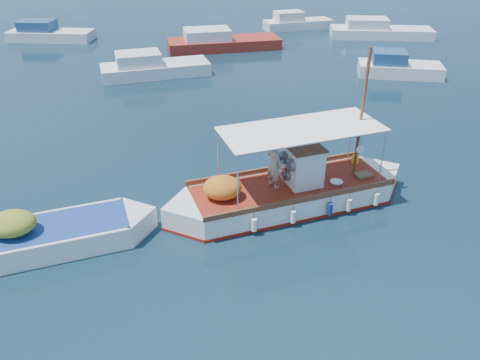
{
  "coord_description": "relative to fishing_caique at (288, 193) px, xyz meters",
  "views": [
    {
      "loc": [
        -2.5,
        -14.04,
        9.46
      ],
      "look_at": [
        -1.52,
        0.0,
        1.35
      ],
      "focal_mm": 35.0,
      "sensor_mm": 36.0,
      "label": 1
    }
  ],
  "objects": [
    {
      "name": "ground",
      "position": [
        -0.26,
        -0.37,
        -0.52
      ],
      "size": [
        160.0,
        160.0,
        0.0
      ],
      "primitive_type": "plane",
      "color": "black",
      "rests_on": "ground"
    },
    {
      "name": "dinghy",
      "position": [
        -8.16,
        -1.97,
        -0.15
      ],
      "size": [
        6.82,
        3.3,
        1.73
      ],
      "rotation": [
        0.0,
        0.0,
        0.27
      ],
      "color": "white",
      "rests_on": "ground"
    },
    {
      "name": "fishing_caique",
      "position": [
        0.0,
        0.0,
        0.0
      ],
      "size": [
        9.13,
        4.34,
        5.79
      ],
      "rotation": [
        0.0,
        0.0,
        0.27
      ],
      "color": "white",
      "rests_on": "ground"
    },
    {
      "name": "bg_boat_ne",
      "position": [
        9.69,
        15.14,
        -0.02
      ],
      "size": [
        5.65,
        3.31,
        1.8
      ],
      "rotation": [
        0.0,
        0.0,
        -0.22
      ],
      "color": "silver",
      "rests_on": "ground"
    },
    {
      "name": "bg_boat_n",
      "position": [
        -1.71,
        22.78,
        -0.02
      ],
      "size": [
        9.03,
        4.05,
        1.8
      ],
      "rotation": [
        0.0,
        0.0,
        0.15
      ],
      "color": "maroon",
      "rests_on": "ground"
    },
    {
      "name": "bg_boat_far_w",
      "position": [
        -16.03,
        26.69,
        -0.02
      ],
      "size": [
        7.16,
        3.22,
        1.8
      ],
      "rotation": [
        0.0,
        0.0,
        -0.14
      ],
      "color": "silver",
      "rests_on": "ground"
    },
    {
      "name": "bg_boat_far_n",
      "position": [
        5.46,
        29.52,
        -0.02
      ],
      "size": [
        6.5,
        3.3,
        1.8
      ],
      "rotation": [
        0.0,
        0.0,
        0.22
      ],
      "color": "silver",
      "rests_on": "ground"
    },
    {
      "name": "bg_boat_e",
      "position": [
        11.91,
        25.77,
        -0.02
      ],
      "size": [
        8.79,
        3.8,
        1.8
      ],
      "rotation": [
        0.0,
        0.0,
        -0.15
      ],
      "color": "silver",
      "rests_on": "ground"
    },
    {
      "name": "bg_boat_nw",
      "position": [
        -6.42,
        16.16,
        -0.02
      ],
      "size": [
        7.33,
        3.93,
        1.8
      ],
      "rotation": [
        0.0,
        0.0,
        0.23
      ],
      "color": "silver",
      "rests_on": "ground"
    }
  ]
}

